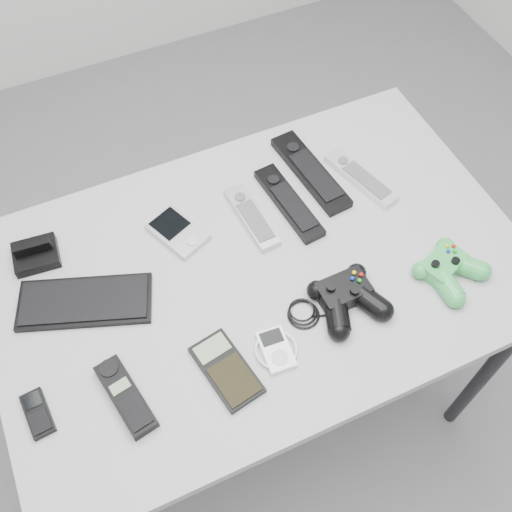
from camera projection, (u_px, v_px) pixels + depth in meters
name	position (u px, v px, depth m)	size (l,w,h in m)	color
floor	(266.00, 378.00, 1.96)	(3.50, 3.50, 0.00)	slate
desk	(259.00, 284.00, 1.35)	(1.15, 0.74, 0.77)	#9E9EA0
pda_keyboard	(85.00, 301.00, 1.23)	(0.27, 0.12, 0.02)	black
dock_bracket	(34.00, 252.00, 1.28)	(0.09, 0.08, 0.05)	black
pda	(178.00, 232.00, 1.33)	(0.08, 0.13, 0.02)	#B4B6BC
remote_silver_a	(252.00, 217.00, 1.35)	(0.05, 0.19, 0.02)	#B4B6BC
remote_black_a	(289.00, 202.00, 1.37)	(0.05, 0.23, 0.02)	black
remote_black_b	(310.00, 171.00, 1.42)	(0.06, 0.26, 0.03)	black
remote_silver_b	(361.00, 178.00, 1.42)	(0.05, 0.20, 0.02)	silver
mobile_phone	(38.00, 413.00, 1.11)	(0.04, 0.09, 0.02)	black
cordless_handset	(126.00, 396.00, 1.12)	(0.05, 0.16, 0.03)	black
calculator	(226.00, 370.00, 1.15)	(0.08, 0.16, 0.02)	black
mp3_player	(276.00, 350.00, 1.18)	(0.09, 0.09, 0.02)	white
controller_black	(347.00, 296.00, 1.22)	(0.25, 0.16, 0.05)	black
controller_green	(448.00, 268.00, 1.26)	(0.13, 0.14, 0.05)	#268C3F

